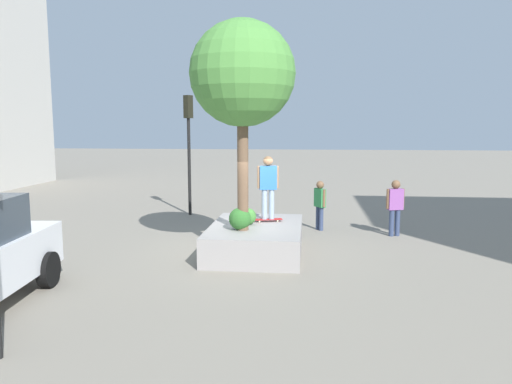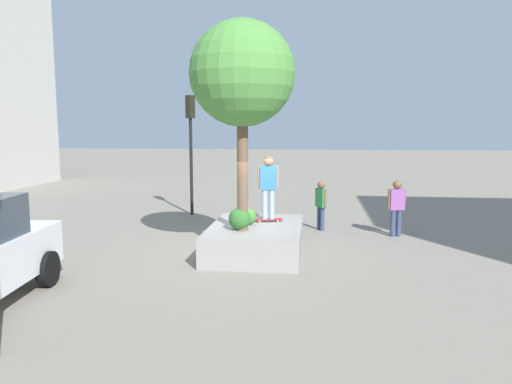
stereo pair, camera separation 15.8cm
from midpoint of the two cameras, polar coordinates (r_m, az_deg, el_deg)
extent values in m
plane|color=gray|center=(13.37, -1.80, -6.98)|extent=(120.00, 120.00, 0.00)
cube|color=gray|center=(13.17, -0.35, -5.51)|extent=(3.58, 2.42, 0.75)
cylinder|color=brown|center=(12.28, -1.92, 2.87)|extent=(0.28, 0.28, 3.20)
sphere|color=#4C8C3D|center=(12.31, -1.97, 13.68)|extent=(2.61, 2.61, 2.61)
sphere|color=#3D7A33|center=(13.16, -1.29, -2.87)|extent=(0.44, 0.44, 0.44)
sphere|color=#2D6628|center=(12.48, -2.24, -3.14)|extent=(0.57, 0.57, 0.57)
cube|color=#A51E1E|center=(13.58, 1.07, -3.21)|extent=(0.41, 0.83, 0.02)
sphere|color=beige|center=(13.72, 2.06, -3.26)|extent=(0.06, 0.06, 0.06)
sphere|color=beige|center=(13.56, 2.19, -3.39)|extent=(0.06, 0.06, 0.06)
sphere|color=beige|center=(13.63, -0.06, -3.32)|extent=(0.06, 0.06, 0.06)
sphere|color=beige|center=(13.47, 0.05, -3.46)|extent=(0.06, 0.06, 0.06)
cylinder|color=#8C9EB7|center=(13.50, 0.65, -1.45)|extent=(0.15, 0.15, 0.83)
cylinder|color=#8C9EB7|center=(13.52, 1.49, -1.44)|extent=(0.15, 0.15, 0.83)
cube|color=#2D6BB2|center=(13.41, 1.08, 1.68)|extent=(0.29, 0.50, 0.65)
cylinder|color=#9E7251|center=(13.38, 0.03, 1.74)|extent=(0.10, 0.10, 0.61)
cylinder|color=#9E7251|center=(13.44, 2.12, 1.77)|extent=(0.10, 0.10, 0.61)
sphere|color=#9E7251|center=(13.37, 1.08, 3.64)|extent=(0.27, 0.27, 0.27)
cylinder|color=black|center=(11.34, -23.47, -8.32)|extent=(0.78, 0.29, 0.76)
cylinder|color=black|center=(18.80, -8.04, 2.90)|extent=(0.12, 0.12, 3.69)
cube|color=black|center=(18.75, -8.17, 9.83)|extent=(0.36, 0.35, 0.85)
sphere|color=red|center=(18.87, -8.52, 10.56)|extent=(0.14, 0.14, 0.14)
sphere|color=gold|center=(18.85, -8.50, 9.71)|extent=(0.14, 0.14, 0.14)
sphere|color=green|center=(18.85, -8.48, 8.86)|extent=(0.14, 0.14, 0.14)
cylinder|color=navy|center=(16.22, 6.97, -3.03)|extent=(0.14, 0.14, 0.77)
cylinder|color=navy|center=(16.08, 7.34, -3.13)|extent=(0.14, 0.14, 0.77)
cube|color=#338C4C|center=(16.04, 7.20, -0.67)|extent=(0.46, 0.39, 0.60)
cylinder|color=brown|center=(16.22, 6.74, -0.51)|extent=(0.09, 0.09, 0.57)
cylinder|color=brown|center=(15.85, 7.66, -0.72)|extent=(0.09, 0.09, 0.57)
sphere|color=brown|center=(15.98, 7.22, 0.84)|extent=(0.25, 0.25, 0.25)
cylinder|color=navy|center=(15.77, 15.92, -3.47)|extent=(0.15, 0.15, 0.83)
cylinder|color=navy|center=(15.68, 15.27, -3.50)|extent=(0.15, 0.15, 0.83)
cube|color=#8C4C99|center=(15.60, 15.69, -0.82)|extent=(0.33, 0.51, 0.65)
cylinder|color=brown|center=(15.72, 16.49, -0.73)|extent=(0.10, 0.10, 0.61)
cylinder|color=brown|center=(15.49, 14.88, -0.78)|extent=(0.10, 0.10, 0.61)
sphere|color=brown|center=(15.55, 15.75, 0.86)|extent=(0.27, 0.27, 0.27)
camera|label=1|loc=(0.08, -90.35, -0.05)|focal=34.24mm
camera|label=2|loc=(0.08, 89.65, 0.05)|focal=34.24mm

